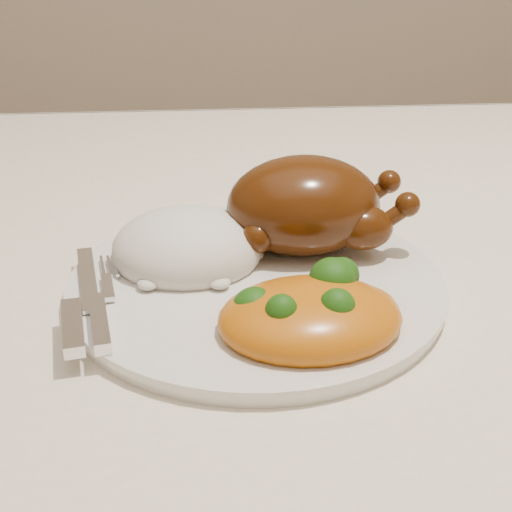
{
  "coord_description": "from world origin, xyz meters",
  "views": [
    {
      "loc": [
        -0.14,
        -0.56,
        1.05
      ],
      "look_at": [
        -0.1,
        -0.06,
        0.8
      ],
      "focal_mm": 50.0,
      "sensor_mm": 36.0,
      "label": 1
    }
  ],
  "objects": [
    {
      "name": "mac_and_cheese",
      "position": [
        -0.07,
        -0.13,
        0.79
      ],
      "size": [
        0.14,
        0.11,
        0.05
      ],
      "rotation": [
        0.0,
        0.0,
        0.09
      ],
      "color": "#D3650D",
      "rests_on": "dinner_plate"
    },
    {
      "name": "cutlery",
      "position": [
        -0.23,
        -0.1,
        0.79
      ],
      "size": [
        0.05,
        0.16,
        0.01
      ],
      "rotation": [
        0.0,
        0.0,
        0.18
      ],
      "color": "silver",
      "rests_on": "dinner_plate"
    },
    {
      "name": "tablecloth",
      "position": [
        0.0,
        0.0,
        0.74
      ],
      "size": [
        1.73,
        1.03,
        0.18
      ],
      "color": "white",
      "rests_on": "dining_table"
    },
    {
      "name": "dining_table",
      "position": [
        0.0,
        0.0,
        0.67
      ],
      "size": [
        1.6,
        0.9,
        0.76
      ],
      "color": "brown",
      "rests_on": "floor"
    },
    {
      "name": "dinner_plate",
      "position": [
        -0.1,
        -0.06,
        0.77
      ],
      "size": [
        0.35,
        0.35,
        0.01
      ],
      "primitive_type": "cylinder",
      "rotation": [
        0.0,
        0.0,
        -0.2
      ],
      "color": "white",
      "rests_on": "tablecloth"
    },
    {
      "name": "roast_chicken",
      "position": [
        -0.05,
        -0.0,
        0.82
      ],
      "size": [
        0.16,
        0.1,
        0.08
      ],
      "rotation": [
        0.0,
        0.0,
        0.04
      ],
      "color": "#4C2308",
      "rests_on": "dinner_plate"
    },
    {
      "name": "rice_mound",
      "position": [
        -0.16,
        -0.02,
        0.79
      ],
      "size": [
        0.13,
        0.12,
        0.07
      ],
      "rotation": [
        0.0,
        0.0,
        -0.05
      ],
      "color": "white",
      "rests_on": "dinner_plate"
    }
  ]
}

